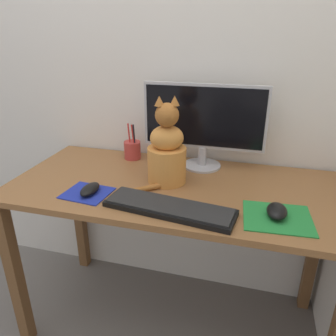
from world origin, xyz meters
name	(u,v)px	position (x,y,z in m)	size (l,w,h in m)	color
ground_plane	(173,320)	(0.00, 0.00, 0.00)	(12.00, 12.00, 0.00)	slate
wall_back	(194,49)	(0.00, 0.34, 1.25)	(7.00, 0.04, 2.50)	silver
desk	(174,208)	(0.00, 0.00, 0.64)	(1.33, 0.62, 0.75)	brown
monitor	(204,122)	(0.08, 0.21, 0.96)	(0.54, 0.17, 0.37)	#B2B2B7
keyboard	(169,208)	(0.03, -0.20, 0.76)	(0.47, 0.19, 0.02)	black
mousepad_left	(87,193)	(-0.30, -0.16, 0.75)	(0.18, 0.17, 0.00)	#1E2D9E
mousepad_right	(277,218)	(0.39, -0.16, 0.75)	(0.24, 0.21, 0.00)	#238438
computer_mouse_left	(90,189)	(-0.29, -0.16, 0.77)	(0.06, 0.11, 0.03)	black
computer_mouse_right	(277,211)	(0.39, -0.15, 0.77)	(0.07, 0.10, 0.04)	black
cat	(167,152)	(-0.04, 0.02, 0.88)	(0.20, 0.25, 0.36)	#D6893D
pen_cup	(132,150)	(-0.27, 0.23, 0.79)	(0.08, 0.08, 0.17)	#B23833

